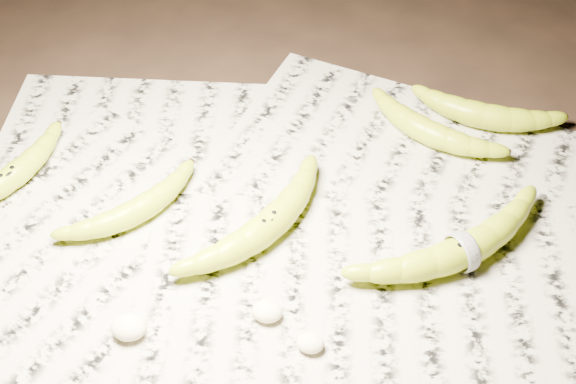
% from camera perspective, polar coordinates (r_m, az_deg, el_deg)
% --- Properties ---
extents(ground, '(3.00, 3.00, 0.00)m').
position_cam_1_polar(ground, '(0.99, -0.75, -1.93)').
color(ground, black).
rests_on(ground, ground).
extents(newspaper_patch, '(0.90, 0.70, 0.01)m').
position_cam_1_polar(newspaper_patch, '(0.96, -0.28, -3.28)').
color(newspaper_patch, '#B4AE9A').
rests_on(newspaper_patch, ground).
extents(banana_left_a, '(0.13, 0.19, 0.03)m').
position_cam_1_polar(banana_left_a, '(1.06, -19.32, 1.00)').
color(banana_left_a, '#B6CB19').
rests_on(banana_left_a, newspaper_patch).
extents(banana_left_b, '(0.15, 0.16, 0.03)m').
position_cam_1_polar(banana_left_b, '(0.98, -10.76, -1.19)').
color(banana_left_b, '#B6CB19').
rests_on(banana_left_b, newspaper_patch).
extents(banana_center, '(0.16, 0.21, 0.04)m').
position_cam_1_polar(banana_center, '(0.95, -1.45, -2.30)').
color(banana_center, '#B6CB19').
rests_on(banana_center, newspaper_patch).
extents(banana_taped, '(0.23, 0.20, 0.04)m').
position_cam_1_polar(banana_taped, '(0.94, 12.31, -4.01)').
color(banana_taped, '#B6CB19').
rests_on(banana_taped, newspaper_patch).
extents(banana_upper_a, '(0.18, 0.13, 0.03)m').
position_cam_1_polar(banana_upper_a, '(1.08, 9.85, 4.44)').
color(banana_upper_a, '#B6CB19').
rests_on(banana_upper_a, newspaper_patch).
extents(banana_upper_b, '(0.18, 0.08, 0.04)m').
position_cam_1_polar(banana_upper_b, '(1.12, 13.83, 5.42)').
color(banana_upper_b, '#B6CB19').
rests_on(banana_upper_b, newspaper_patch).
extents(measuring_tape, '(0.03, 0.04, 0.05)m').
position_cam_1_polar(measuring_tape, '(0.94, 12.31, -4.01)').
color(measuring_tape, white).
rests_on(measuring_tape, newspaper_patch).
extents(flesh_chunk_a, '(0.04, 0.03, 0.02)m').
position_cam_1_polar(flesh_chunk_a, '(0.88, -11.32, -9.28)').
color(flesh_chunk_a, '#FCEFC3').
rests_on(flesh_chunk_a, newspaper_patch).
extents(flesh_chunk_b, '(0.03, 0.03, 0.02)m').
position_cam_1_polar(flesh_chunk_b, '(0.88, -1.50, -8.34)').
color(flesh_chunk_b, '#FCEFC3').
rests_on(flesh_chunk_b, newspaper_patch).
extents(flesh_chunk_c, '(0.03, 0.02, 0.02)m').
position_cam_1_polar(flesh_chunk_c, '(0.86, 1.60, -10.55)').
color(flesh_chunk_c, '#FCEFC3').
rests_on(flesh_chunk_c, newspaper_patch).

